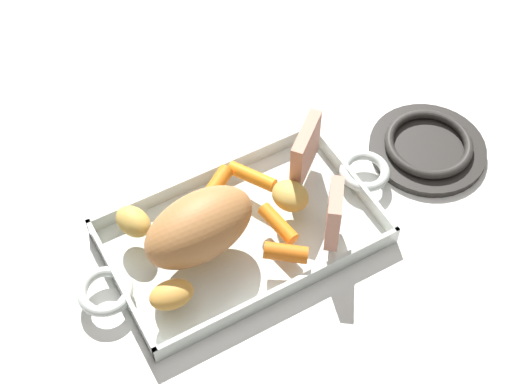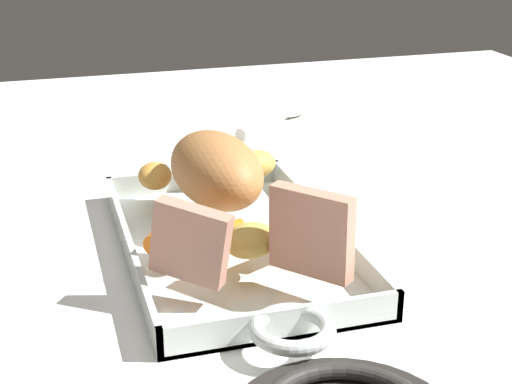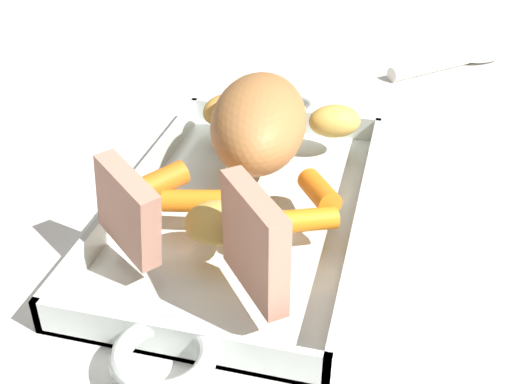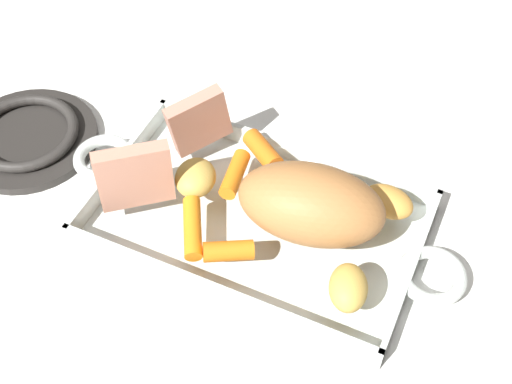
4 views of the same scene
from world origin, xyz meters
The scene contains 13 objects.
ground_plane centered at (0.00, 0.00, 0.00)m, with size 1.71×1.71×0.00m, color white.
roasting_dish centered at (0.00, 0.00, 0.01)m, with size 0.47×0.22×0.03m.
pork_roast centered at (0.06, 0.00, 0.07)m, with size 0.16×0.09×0.08m, color #B1743F.
roast_slice_thin centered at (-0.12, -0.04, 0.07)m, with size 0.02×0.08×0.08m, color tan.
roast_slice_outer centered at (-0.10, 0.06, 0.07)m, with size 0.02×0.07×0.07m, color tan.
baby_carrot_southwest centered at (-0.02, 0.07, 0.04)m, with size 0.02×0.02×0.06m, color orange.
baby_carrot_northeast centered at (-0.04, 0.03, 0.04)m, with size 0.02×0.02×0.06m, color orange.
baby_carrot_long centered at (-0.05, -0.06, 0.04)m, with size 0.02×0.02×0.07m, color orange.
baby_carrot_southeast centered at (0.00, -0.07, 0.04)m, with size 0.02×0.02×0.05m, color orange.
potato_whole centered at (0.13, -0.06, 0.05)m, with size 0.05×0.04×0.03m, color gold.
potato_halved centered at (0.13, 0.06, 0.05)m, with size 0.06×0.04×0.03m, color gold.
potato_golden_small centered at (-0.07, 0.00, 0.05)m, with size 0.05×0.05×0.03m, color gold.
serving_spoon centered at (0.44, -0.20, 0.01)m, with size 0.16×0.17×0.02m.
Camera 3 is at (-0.48, -0.13, 0.35)m, focal length 45.42 mm.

